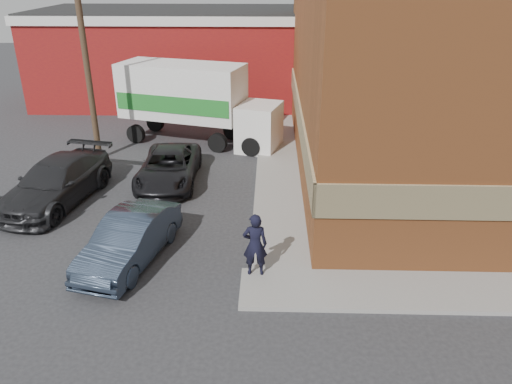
% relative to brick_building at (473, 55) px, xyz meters
% --- Properties ---
extents(ground, '(90.00, 90.00, 0.00)m').
position_rel_brick_building_xyz_m(ground, '(-8.50, -9.00, -4.68)').
color(ground, '#28282B').
rests_on(ground, ground).
extents(brick_building, '(14.25, 18.25, 9.36)m').
position_rel_brick_building_xyz_m(brick_building, '(0.00, 0.00, 0.00)').
color(brick_building, '#A15529').
rests_on(brick_building, ground).
extents(sidewalk_west, '(1.80, 18.00, 0.12)m').
position_rel_brick_building_xyz_m(sidewalk_west, '(-7.90, 0.00, -4.62)').
color(sidewalk_west, gray).
rests_on(sidewalk_west, ground).
extents(warehouse, '(16.30, 8.30, 5.60)m').
position_rel_brick_building_xyz_m(warehouse, '(-14.50, 11.00, -1.87)').
color(warehouse, maroon).
rests_on(warehouse, ground).
extents(utility_pole, '(2.00, 0.26, 9.00)m').
position_rel_brick_building_xyz_m(utility_pole, '(-16.00, 0.00, 0.06)').
color(utility_pole, '#473423').
rests_on(utility_pole, ground).
extents(man, '(0.70, 0.47, 1.86)m').
position_rel_brick_building_xyz_m(man, '(-8.61, -9.25, -3.63)').
color(man, black).
rests_on(man, sidewalk_south).
extents(sedan, '(2.47, 4.53, 1.42)m').
position_rel_brick_building_xyz_m(sedan, '(-12.32, -8.50, -3.97)').
color(sedan, '#2C3749').
rests_on(sedan, ground).
extents(suv_a, '(2.33, 4.84, 1.33)m').
position_rel_brick_building_xyz_m(suv_a, '(-12.28, -2.66, -4.02)').
color(suv_a, black).
rests_on(suv_a, ground).
extents(suv_b, '(3.21, 5.75, 1.57)m').
position_rel_brick_building_xyz_m(suv_b, '(-16.05, -4.56, -3.90)').
color(suv_b, '#242527').
rests_on(suv_b, ground).
extents(box_truck, '(8.02, 4.36, 3.80)m').
position_rel_brick_building_xyz_m(box_truck, '(-11.79, 2.38, -2.49)').
color(box_truck, white).
rests_on(box_truck, ground).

